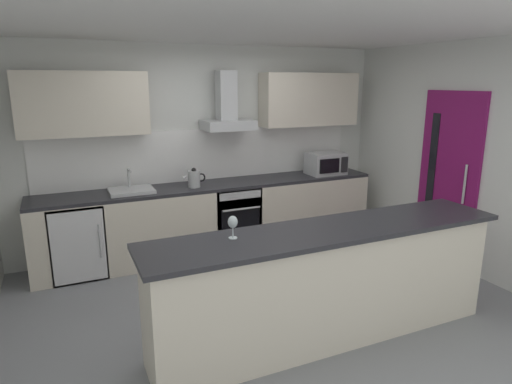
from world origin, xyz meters
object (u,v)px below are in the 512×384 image
at_px(microwave, 326,163).
at_px(refrigerator, 77,239).
at_px(kettle, 194,179).
at_px(sink, 131,190).
at_px(wine_glass, 233,223).
at_px(range_hood, 227,111).
at_px(oven, 232,216).

bearing_deg(microwave, refrigerator, 179.56).
height_order(microwave, kettle, microwave).
xyz_separation_m(sink, wine_glass, (0.42, -2.16, 0.19)).
xyz_separation_m(microwave, sink, (-2.63, 0.04, -0.12)).
relative_size(kettle, range_hood, 0.40).
bearing_deg(kettle, refrigerator, 178.71).
height_order(range_hood, wine_glass, range_hood).
bearing_deg(microwave, kettle, -179.82).
relative_size(oven, wine_glass, 4.50).
xyz_separation_m(refrigerator, wine_glass, (1.05, -2.15, 0.69)).
bearing_deg(oven, kettle, -176.16).
xyz_separation_m(oven, sink, (-1.25, 0.01, 0.47)).
distance_m(oven, kettle, 0.74).
height_order(sink, wine_glass, wine_glass).
bearing_deg(range_hood, refrigerator, -175.97).
distance_m(kettle, wine_glass, 2.15).
relative_size(microwave, range_hood, 0.69).
bearing_deg(microwave, range_hood, 173.50).
bearing_deg(microwave, oven, 178.84).
bearing_deg(sink, range_hood, 5.44).
bearing_deg(range_hood, wine_glass, -109.88).
xyz_separation_m(microwave, kettle, (-1.88, -0.01, -0.04)).
relative_size(oven, sink, 1.60).
bearing_deg(kettle, oven, 3.84).
xyz_separation_m(microwave, wine_glass, (-2.21, -2.12, 0.07)).
bearing_deg(wine_glass, kettle, 81.34).
distance_m(refrigerator, sink, 0.81).
xyz_separation_m(range_hood, wine_glass, (-0.83, -2.28, -0.67)).
bearing_deg(oven, microwave, -1.16).
relative_size(oven, microwave, 1.60).
relative_size(oven, range_hood, 1.11).
distance_m(microwave, wine_glass, 3.06).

